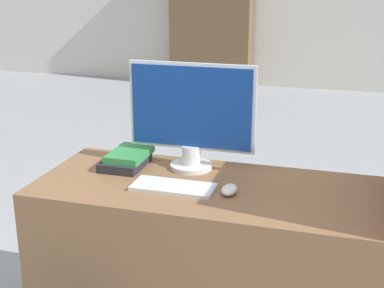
{
  "coord_description": "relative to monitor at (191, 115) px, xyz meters",
  "views": [
    {
      "loc": [
        0.5,
        -1.63,
        1.57
      ],
      "look_at": [
        -0.06,
        0.27,
        0.93
      ],
      "focal_mm": 50.0,
      "sensor_mm": 36.0,
      "label": 1
    }
  ],
  "objects": [
    {
      "name": "desk",
      "position": [
        0.13,
        -0.18,
        -0.62
      ],
      "size": [
        1.41,
        0.61,
        0.75
      ],
      "color": "brown",
      "rests_on": "ground_plane"
    },
    {
      "name": "monitor",
      "position": [
        0.0,
        0.0,
        0.0
      ],
      "size": [
        0.55,
        0.18,
        0.46
      ],
      "color": "silver",
      "rests_on": "desk"
    },
    {
      "name": "keyboard",
      "position": [
        -0.0,
        -0.25,
        -0.23
      ],
      "size": [
        0.33,
        0.14,
        0.02
      ],
      "color": "silver",
      "rests_on": "desk"
    },
    {
      "name": "mouse",
      "position": [
        0.22,
        -0.24,
        -0.22
      ],
      "size": [
        0.06,
        0.1,
        0.04
      ],
      "color": "silver",
      "rests_on": "desk"
    },
    {
      "name": "book_stack",
      "position": [
        -0.28,
        -0.06,
        -0.21
      ],
      "size": [
        0.18,
        0.25,
        0.07
      ],
      "color": "#232328",
      "rests_on": "desk"
    },
    {
      "name": "bookshelf_far",
      "position": [
        -1.3,
        5.34,
        0.03
      ],
      "size": [
        1.14,
        0.32,
        2.05
      ],
      "color": "brown",
      "rests_on": "ground_plane"
    }
  ]
}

